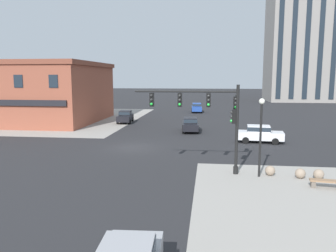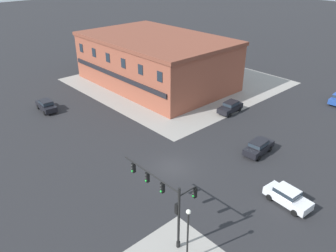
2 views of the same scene
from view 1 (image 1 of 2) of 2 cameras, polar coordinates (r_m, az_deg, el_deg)
ground_plane at (r=30.54m, az=-5.94°, el=-3.66°), size 320.00×320.00×0.00m
sidewalk_far_corner at (r=56.26m, az=-21.48°, el=1.29°), size 32.00×32.00×0.02m
traffic_signal_main at (r=22.04m, az=7.63°, el=2.12°), size 6.84×2.09×5.85m
bollard_sphere_curb_a at (r=22.81m, az=17.02°, el=-7.28°), size 0.64×0.64×0.64m
bollard_sphere_curb_b at (r=22.79m, az=21.63°, el=-7.52°), size 0.64×0.64×0.64m
bollard_sphere_curb_c at (r=23.07m, az=24.31°, el=-7.49°), size 0.64×0.64×0.64m
bench_near_signal at (r=21.41m, az=25.39°, el=-8.75°), size 1.85×0.71×0.49m
street_lamp_corner_near at (r=21.74m, az=15.55°, el=-0.28°), size 0.36×0.36×5.02m
car_main_northbound_far at (r=39.03m, az=3.83°, el=0.35°), size 2.14×4.52×1.68m
car_main_southbound_far at (r=60.88m, az=4.91°, el=3.20°), size 2.08×4.49×1.68m
car_cross_westbound at (r=47.12m, az=-7.30°, el=1.67°), size 2.17×4.53×1.68m
car_parked_curb at (r=33.69m, az=15.33°, el=-1.20°), size 4.53×2.17×1.68m
storefront_block_near_corner at (r=53.88m, az=-25.36°, el=5.29°), size 26.46×17.33×8.41m
residential_tower_skyline_right at (r=98.35m, az=21.74°, el=17.73°), size 16.15×15.27×46.68m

